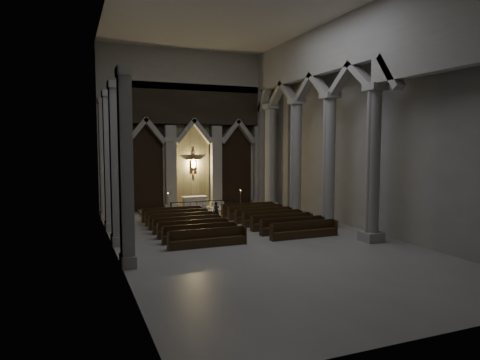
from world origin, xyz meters
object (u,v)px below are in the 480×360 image
at_px(candle_stand_right, 240,204).
at_px(pews, 232,224).
at_px(worshipper, 216,211).
at_px(candle_stand_left, 168,209).
at_px(altar_rail, 203,205).
at_px(altar, 194,202).

relative_size(candle_stand_right, pews, 0.16).
relative_size(pews, worshipper, 7.62).
relative_size(candle_stand_left, pews, 0.17).
bearing_deg(candle_stand_left, altar_rail, -7.46).
relative_size(altar, worshipper, 1.50).
bearing_deg(altar, pews, -88.41).
distance_m(altar, pews, 7.38).
bearing_deg(altar, candle_stand_left, -152.36).
bearing_deg(worshipper, candle_stand_right, 62.29).
bearing_deg(worshipper, candle_stand_left, 138.79).
height_order(altar_rail, candle_stand_right, candle_stand_right).
height_order(altar, altar_rail, altar).
distance_m(candle_stand_left, pews, 6.66).
xyz_separation_m(altar_rail, worshipper, (-0.01, -3.08, -0.01)).
xyz_separation_m(altar, pews, (0.20, -7.37, -0.34)).
bearing_deg(candle_stand_left, altar, 27.64).
bearing_deg(altar_rail, altar, 97.74).
height_order(altar, pews, altar).
bearing_deg(altar_rail, pews, -90.00).
relative_size(candle_stand_left, candle_stand_right, 1.04).
bearing_deg(candle_stand_left, candle_stand_right, 3.10).
xyz_separation_m(candle_stand_left, pews, (2.47, -6.19, -0.14)).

